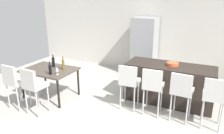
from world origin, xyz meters
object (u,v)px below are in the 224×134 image
Objects in this scene: bar_chair_middle at (153,84)px; dining_table at (50,72)px; dining_chair_near at (14,80)px; bar_chair_right at (182,90)px; kitchen_island at (169,84)px; dining_chair_far at (33,84)px; bar_chair_far at (214,95)px; wine_glass_left at (57,69)px; wine_bottle_middle at (63,64)px; wine_bottle_near at (53,62)px; wine_bottle_far at (50,70)px; fruit_bowl at (173,64)px; bar_chair_left at (129,80)px; refrigerator at (144,47)px.

dining_table is (-2.53, -0.26, -0.03)m from bar_chair_middle.
dining_chair_near is at bearing -159.02° from bar_chair_middle.
bar_chair_right is 1.00× the size of dining_chair_near.
bar_chair_middle is at bearing -179.99° from bar_chair_right.
dining_chair_far is (-2.44, -1.85, 0.24)m from kitchen_island.
bar_chair_far reaches higher than wine_glass_left.
kitchen_island is at bearing 116.93° from bar_chair_right.
dining_chair_near is at bearing -123.72° from wine_bottle_middle.
wine_glass_left is (-2.29, -1.25, 0.40)m from kitchen_island.
kitchen_island is 11.55× the size of wine_glass_left.
bar_chair_middle and bar_chair_right have the same top height.
wine_bottle_near is (-2.74, -0.85, 0.41)m from kitchen_island.
bar_chair_right is 1.00× the size of bar_chair_far.
dining_table is at bearing -82.54° from wine_bottle_near.
bar_chair_right is (0.58, 0.00, 0.00)m from bar_chair_middle.
wine_bottle_far is (0.55, 0.54, 0.15)m from dining_chair_near.
bar_chair_middle is 1.16m from bar_chair_far.
wine_bottle_middle reaches higher than fruit_bowl.
bar_chair_left is 1.00× the size of dining_chair_near.
bar_chair_right is at bearing -65.98° from fruit_bowl.
wine_bottle_near is at bearing 138.25° from wine_glass_left.
bar_chair_right is at bearing 10.73° from wine_bottle_far.
bar_chair_left is 0.85× the size of dining_table.
bar_chair_far is 1.00× the size of dining_chair_near.
dining_chair_near is at bearing -148.32° from kitchen_island.
bar_chair_far is 3.11m from refrigerator.
kitchen_island is 1.09× the size of refrigerator.
wine_bottle_middle is (0.34, 0.12, 0.20)m from dining_table.
dining_table is at bearing 108.69° from dining_chair_far.
wine_bottle_near is at bearing 97.46° from dining_table.
kitchen_island is 6.32× the size of wine_bottle_near.
bar_chair_left is at bearing 5.08° from wine_bottle_middle.
bar_chair_middle is 2.20m from wine_bottle_middle.
wine_bottle_middle is (-2.77, -0.15, 0.17)m from bar_chair_right.
kitchen_island reaches higher than wine_glass_left.
dining_chair_near is 3.30× the size of wine_bottle_near.
wine_bottle_near is 2.91m from fruit_bowl.
bar_chair_far is 3.30× the size of wine_bottle_near.
bar_chair_far is at bearing 17.49° from dining_chair_far.
wine_bottle_middle reaches higher than bar_chair_right.
fruit_bowl is (2.34, 1.25, 0.09)m from wine_glass_left.
kitchen_island is 3.07m from dining_chair_far.
wine_bottle_near reaches higher than bar_chair_right.
wine_bottle_near is 0.60m from wine_glass_left.
wine_glass_left is at bearing -163.09° from bar_chair_left.
dining_chair_far reaches higher than fruit_bowl.
wine_bottle_near reaches higher than dining_chair_near.
bar_chair_left reaches higher than dining_table.
wine_bottle_middle is (0.06, 0.93, 0.17)m from dining_chair_far.
fruit_bowl reaches higher than kitchen_island.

